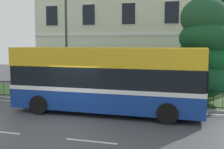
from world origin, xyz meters
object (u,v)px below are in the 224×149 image
object	(u,v)px
georgian_townhouse	(140,4)
single_decker_bus	(107,79)
litter_bin	(121,92)
street_lamp_post	(66,28)
evergreen_tree	(202,53)

from	to	relation	value
georgian_townhouse	single_decker_bus	distance (m)	13.48
georgian_townhouse	litter_bin	size ratio (longest dim) A/B	14.52
single_decker_bus	litter_bin	size ratio (longest dim) A/B	8.55
single_decker_bus	street_lamp_post	world-z (taller)	street_lamp_post
georgian_townhouse	street_lamp_post	size ratio (longest dim) A/B	2.15
georgian_townhouse	evergreen_tree	distance (m)	11.06
georgian_townhouse	litter_bin	world-z (taller)	georgian_townhouse
street_lamp_post	litter_bin	world-z (taller)	street_lamp_post
georgian_townhouse	litter_bin	xyz separation A→B (m)	(0.87, -9.94, -6.38)
evergreen_tree	litter_bin	bearing A→B (deg)	-165.53
street_lamp_post	litter_bin	bearing A→B (deg)	-0.78
georgian_townhouse	litter_bin	distance (m)	11.84
street_lamp_post	georgian_townhouse	bearing A→B (deg)	74.96
georgian_townhouse	street_lamp_post	world-z (taller)	georgian_townhouse
litter_bin	georgian_townhouse	bearing A→B (deg)	94.99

